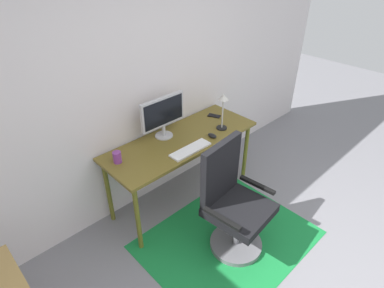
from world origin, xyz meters
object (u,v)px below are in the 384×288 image
at_px(desk_lamp, 223,105).
at_px(cell_phone, 214,116).
at_px(monitor, 163,114).
at_px(computer_mouse, 212,136).
at_px(desk, 182,145).
at_px(keyboard, 190,150).
at_px(coffee_cup, 117,157).
at_px(office_chair, 233,207).

bearing_deg(desk_lamp, cell_phone, 59.28).
distance_m(monitor, desk_lamp, 0.61).
bearing_deg(desk_lamp, computer_mouse, -165.56).
relative_size(desk, computer_mouse, 15.65).
distance_m(desk, keyboard, 0.24).
relative_size(monitor, coffee_cup, 4.77).
height_order(computer_mouse, desk_lamp, desk_lamp).
bearing_deg(desk, keyboard, -110.99).
bearing_deg(computer_mouse, cell_phone, 40.61).
xyz_separation_m(desk, desk_lamp, (0.44, -0.13, 0.35)).
bearing_deg(computer_mouse, coffee_cup, 162.79).
distance_m(monitor, cell_phone, 0.73).
bearing_deg(desk_lamp, keyboard, -171.76).
relative_size(desk_lamp, office_chair, 0.37).
bearing_deg(office_chair, desk_lamp, 43.89).
height_order(monitor, office_chair, monitor).
bearing_deg(monitor, computer_mouse, -45.72).
bearing_deg(keyboard, computer_mouse, 4.34).
distance_m(monitor, coffee_cup, 0.62).
distance_m(monitor, computer_mouse, 0.54).
height_order(keyboard, desk_lamp, desk_lamp).
distance_m(keyboard, office_chair, 0.65).
bearing_deg(desk, computer_mouse, -37.12).
height_order(computer_mouse, cell_phone, computer_mouse).
bearing_deg(desk, desk_lamp, -16.80).
distance_m(monitor, keyboard, 0.45).
height_order(desk, computer_mouse, computer_mouse).
bearing_deg(coffee_cup, keyboard, -27.36).
distance_m(desk, cell_phone, 0.60).
height_order(monitor, coffee_cup, monitor).
distance_m(coffee_cup, cell_phone, 1.26).
bearing_deg(coffee_cup, cell_phone, 0.31).
bearing_deg(cell_phone, monitor, 151.76).
relative_size(desk, coffee_cup, 15.46).
relative_size(desk, cell_phone, 11.62).
relative_size(desk, desk_lamp, 4.18).
height_order(desk, coffee_cup, coffee_cup).
xyz_separation_m(monitor, coffee_cup, (-0.58, -0.06, -0.20)).
bearing_deg(coffee_cup, office_chair, -56.86).
relative_size(desk, monitor, 3.24).
xyz_separation_m(monitor, keyboard, (0.02, -0.37, -0.24)).
bearing_deg(monitor, coffee_cup, -173.88).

